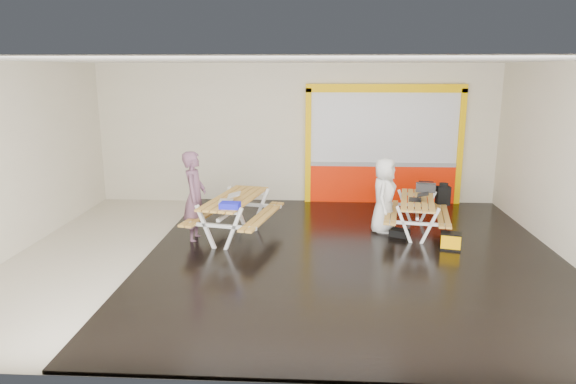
# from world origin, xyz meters

# --- Properties ---
(room) EXTENTS (10.02, 8.02, 3.52)m
(room) POSITION_xyz_m (0.00, 0.00, 1.75)
(room) COLOR beige
(room) RESTS_ON ground
(deck) EXTENTS (7.50, 7.98, 0.05)m
(deck) POSITION_xyz_m (1.25, 0.00, 0.03)
(deck) COLOR black
(deck) RESTS_ON room
(kiosk) EXTENTS (3.88, 0.16, 3.00)m
(kiosk) POSITION_xyz_m (2.20, 3.93, 1.44)
(kiosk) COLOR #F81F00
(kiosk) RESTS_ON room
(picnic_table_left) EXTENTS (1.87, 2.40, 0.86)m
(picnic_table_left) POSITION_xyz_m (-1.08, 0.98, 0.65)
(picnic_table_left) COLOR gold
(picnic_table_left) RESTS_ON deck
(picnic_table_right) EXTENTS (1.56, 2.06, 0.75)m
(picnic_table_right) POSITION_xyz_m (2.63, 1.45, 0.58)
(picnic_table_right) COLOR gold
(picnic_table_right) RESTS_ON deck
(person_left) EXTENTS (0.44, 0.67, 1.83)m
(person_left) POSITION_xyz_m (-1.83, 0.77, 0.90)
(person_left) COLOR #694459
(person_left) RESTS_ON deck
(person_right) EXTENTS (0.70, 0.89, 1.59)m
(person_right) POSITION_xyz_m (1.96, 1.51, 0.79)
(person_right) COLOR white
(person_right) RESTS_ON deck
(laptop_left) EXTENTS (0.44, 0.41, 0.18)m
(laptop_left) POSITION_xyz_m (-1.13, 0.63, 0.91)
(laptop_left) COLOR silver
(laptop_left) RESTS_ON picnic_table_left
(laptop_right) EXTENTS (0.45, 0.41, 0.16)m
(laptop_right) POSITION_xyz_m (2.62, 1.36, 0.81)
(laptop_right) COLOR black
(laptop_right) RESTS_ON picnic_table_right
(blue_pouch) EXTENTS (0.38, 0.29, 0.11)m
(blue_pouch) POSITION_xyz_m (-1.03, 0.16, 0.91)
(blue_pouch) COLOR #181AD8
(blue_pouch) RESTS_ON picnic_table_left
(toolbox) EXTENTS (0.45, 0.28, 0.24)m
(toolbox) POSITION_xyz_m (2.93, 2.13, 0.85)
(toolbox) COLOR black
(toolbox) RESTS_ON picnic_table_right
(backpack) EXTENTS (0.30, 0.21, 0.49)m
(backpack) POSITION_xyz_m (3.33, 2.23, 0.68)
(backpack) COLOR black
(backpack) RESTS_ON picnic_table_right
(dark_case) EXTENTS (0.45, 0.41, 0.14)m
(dark_case) POSITION_xyz_m (2.25, 1.15, 0.12)
(dark_case) COLOR black
(dark_case) RESTS_ON deck
(fluke_bag) EXTENTS (0.43, 0.33, 0.32)m
(fluke_bag) POSITION_xyz_m (3.09, 0.40, 0.21)
(fluke_bag) COLOR black
(fluke_bag) RESTS_ON deck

